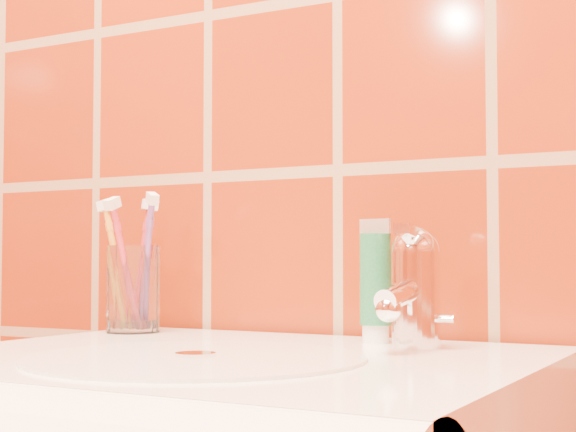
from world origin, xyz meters
The scene contains 7 objects.
glass_tumbler centered at (-0.23, 1.11, 0.90)m, with size 0.06×0.06×0.10m, color white.
toothpaste_tube centered at (0.08, 1.12, 0.91)m, with size 0.04×0.03×0.13m.
faucet centered at (0.14, 1.09, 0.91)m, with size 0.05×0.11×0.12m.
toothbrush_0 centered at (-0.22, 1.08, 0.93)m, with size 0.02×0.07×0.17m, color #BA2838, non-canonical shape.
toothbrush_1 centered at (-0.25, 1.10, 0.93)m, with size 0.06×0.03×0.17m, color orange, non-canonical shape.
toothbrush_2 centered at (-0.23, 1.12, 0.93)m, with size 0.04×0.04×0.17m, color #B82735, non-canonical shape.
toothbrush_3 centered at (-0.20, 1.10, 0.93)m, with size 0.06×0.05×0.17m, color #73428D, non-canonical shape.
Camera 1 is at (0.44, 0.27, 0.94)m, focal length 55.00 mm.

